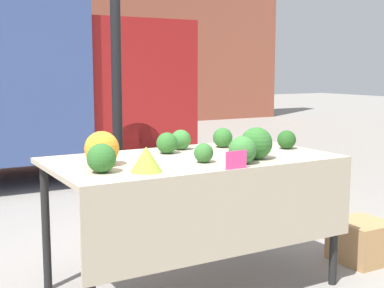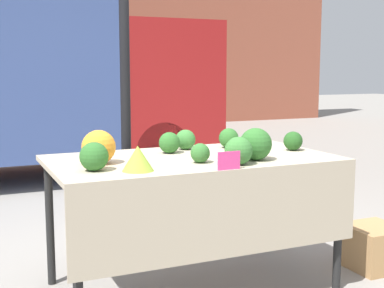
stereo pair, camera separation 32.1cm
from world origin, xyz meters
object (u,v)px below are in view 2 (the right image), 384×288
Objects in this scene: price_sign at (229,161)px; produce_crate at (374,247)px; parked_truck at (9,69)px; orange_cauliflower at (99,147)px.

price_sign reaches higher than produce_crate.
parked_truck is 35.05× the size of price_sign.
produce_crate is at bearing -6.11° from orange_cauliflower.
price_sign is at bearing -168.68° from produce_crate.
price_sign is (0.68, -4.35, -0.48)m from parked_truck.
parked_truck is 4.43m from price_sign.
price_sign is 0.36× the size of produce_crate.
orange_cauliflower is 2.01m from produce_crate.
produce_crate is at bearing 11.32° from price_sign.
orange_cauliflower is 0.52× the size of produce_crate.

